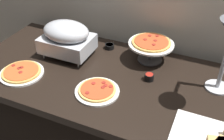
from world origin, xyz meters
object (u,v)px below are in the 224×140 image
pizza_plate_center (97,90)px  sauce_cup_far (149,77)px  chafing_dish (67,37)px  pizza_plate_front (22,72)px  pizza_plate_raised_stand (151,45)px  sauce_cup_near (109,46)px

pizza_plate_center → sauce_cup_far: sauce_cup_far is taller
chafing_dish → pizza_plate_front: chafing_dish is taller
pizza_plate_front → pizza_plate_center: bearing=3.6°
pizza_plate_raised_stand → sauce_cup_near: pizza_plate_raised_stand is taller
pizza_plate_center → pizza_plate_raised_stand: bearing=68.8°
chafing_dish → pizza_plate_center: 0.47m
sauce_cup_far → sauce_cup_near: bearing=146.8°
pizza_plate_front → pizza_plate_raised_stand: size_ratio=0.92×
chafing_dish → pizza_plate_raised_stand: bearing=17.8°
chafing_dish → pizza_plate_raised_stand: size_ratio=1.13×
sauce_cup_near → sauce_cup_far: sauce_cup_far is taller
pizza_plate_raised_stand → sauce_cup_far: bearing=-73.9°
chafing_dish → sauce_cup_far: bearing=-4.5°
pizza_plate_front → pizza_plate_center: size_ratio=1.06×
pizza_plate_center → pizza_plate_raised_stand: pizza_plate_raised_stand is taller
pizza_plate_front → sauce_cup_far: sauce_cup_far is taller
chafing_dish → pizza_plate_center: size_ratio=1.30×
sauce_cup_near → pizza_plate_center: bearing=-74.0°
chafing_dish → sauce_cup_near: chafing_dish is taller
chafing_dish → pizza_plate_front: (-0.15, -0.31, -0.13)m
pizza_plate_center → sauce_cup_far: 0.33m
pizza_plate_raised_stand → sauce_cup_near: bearing=175.1°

